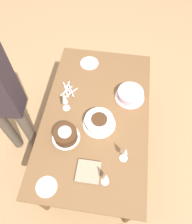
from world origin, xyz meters
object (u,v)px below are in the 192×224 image
at_px(wine_glass_extra, 64,99).
at_px(cake_center_white, 99,122).
at_px(wine_glass_far, 106,177).
at_px(cake_front_chocolate, 66,135).
at_px(wine_glass_near, 125,152).
at_px(cake_back_decorated, 130,94).

bearing_deg(wine_glass_extra, cake_center_white, 69.48).
relative_size(cake_center_white, wine_glass_far, 1.49).
relative_size(cake_front_chocolate, wine_glass_near, 1.18).
relative_size(cake_back_decorated, wine_glass_extra, 1.23).
bearing_deg(wine_glass_far, wine_glass_near, 148.87).
relative_size(cake_back_decorated, wine_glass_far, 1.43).
bearing_deg(wine_glass_near, wine_glass_far, -31.13).
xyz_separation_m(cake_back_decorated, wine_glass_far, (0.86, -0.14, 0.09)).
distance_m(cake_center_white, cake_back_decorated, 0.43).
relative_size(cake_back_decorated, wine_glass_near, 1.37).
bearing_deg(cake_back_decorated, cake_center_white, -37.02).
bearing_deg(wine_glass_near, cake_back_decorated, 179.05).
bearing_deg(wine_glass_near, wine_glass_extra, -125.90).
height_order(cake_center_white, cake_back_decorated, cake_center_white).
height_order(wine_glass_near, wine_glass_far, wine_glass_near).
distance_m(cake_back_decorated, wine_glass_far, 0.87).
distance_m(cake_front_chocolate, cake_back_decorated, 0.74).
bearing_deg(wine_glass_far, cake_center_white, -166.98).
relative_size(cake_front_chocolate, wine_glass_far, 1.22).
height_order(cake_back_decorated, wine_glass_far, wine_glass_far).
bearing_deg(cake_center_white, cake_back_decorated, 142.98).
bearing_deg(cake_front_chocolate, cake_back_decorated, 134.49).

